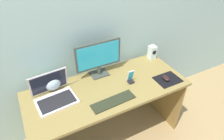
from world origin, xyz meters
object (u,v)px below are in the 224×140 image
at_px(fishbowl, 52,81).
at_px(phone_in_dock, 131,78).
at_px(speaker_right, 152,52).
at_px(mouse, 166,78).
at_px(keyboard_external, 113,101).
at_px(laptop, 54,95).
at_px(monitor, 99,58).

bearing_deg(fishbowl, phone_in_dock, -20.58).
bearing_deg(speaker_right, mouse, -106.29).
height_order(fishbowl, phone_in_dock, fishbowl).
relative_size(keyboard_external, phone_in_dock, 2.92).
relative_size(fishbowl, phone_in_dock, 1.25).
distance_m(keyboard_external, phone_in_dock, 0.32).
xyz_separation_m(laptop, mouse, (1.06, -0.24, -0.03)).
bearing_deg(laptop, mouse, -12.81).
relative_size(laptop, phone_in_dock, 2.64).
relative_size(monitor, mouse, 4.73).
xyz_separation_m(monitor, speaker_right, (0.67, 0.00, -0.12)).
height_order(speaker_right, fishbowl, fishbowl).
xyz_separation_m(speaker_right, mouse, (-0.11, -0.39, -0.06)).
distance_m(laptop, fishbowl, 0.16).
relative_size(keyboard_external, mouse, 4.03).
xyz_separation_m(mouse, phone_in_dock, (-0.34, 0.13, 0.03)).
relative_size(monitor, speaker_right, 2.94).
distance_m(speaker_right, fishbowl, 1.15).
relative_size(monitor, laptop, 1.30).
relative_size(speaker_right, mouse, 1.61).
bearing_deg(fishbowl, speaker_right, -0.17).
height_order(monitor, phone_in_dock, monitor).
bearing_deg(mouse, laptop, 171.60).
bearing_deg(phone_in_dock, laptop, 171.30).
relative_size(laptop, keyboard_external, 0.90).
bearing_deg(keyboard_external, speaker_right, 27.57).
bearing_deg(monitor, keyboard_external, -97.81).
distance_m(mouse, phone_in_dock, 0.36).
bearing_deg(fishbowl, laptop, -97.87).
bearing_deg(monitor, fishbowl, 179.30).
bearing_deg(speaker_right, keyboard_external, -149.73).
bearing_deg(phone_in_dock, mouse, -21.18).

